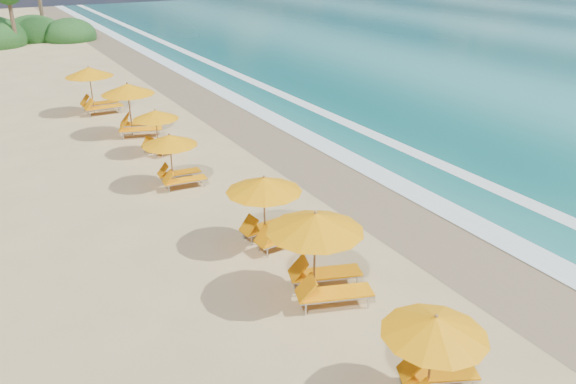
% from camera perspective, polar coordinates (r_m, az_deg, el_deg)
% --- Properties ---
extents(ground, '(160.00, 160.00, 0.00)m').
position_cam_1_polar(ground, '(19.39, 0.00, -3.25)').
color(ground, tan).
rests_on(ground, ground).
extents(wet_sand, '(4.00, 160.00, 0.01)m').
position_cam_1_polar(wet_sand, '(21.44, 9.36, -0.82)').
color(wet_sand, '#7E694B').
rests_on(wet_sand, ground).
extents(surf_foam, '(4.00, 160.00, 0.01)m').
position_cam_1_polar(surf_foam, '(23.11, 14.63, 0.61)').
color(surf_foam, white).
rests_on(surf_foam, ground).
extents(station_2, '(2.86, 2.84, 2.18)m').
position_cam_1_polar(station_2, '(12.26, 14.90, -15.30)').
color(station_2, olive).
rests_on(station_2, ground).
extents(station_3, '(3.29, 3.22, 2.58)m').
position_cam_1_polar(station_3, '(14.94, 3.43, -5.75)').
color(station_3, olive).
rests_on(station_3, ground).
extents(station_4, '(2.70, 2.53, 2.38)m').
position_cam_1_polar(station_4, '(17.61, -1.87, -1.36)').
color(station_4, olive).
rests_on(station_4, ground).
extents(station_5, '(2.44, 2.29, 2.16)m').
position_cam_1_polar(station_5, '(22.49, -11.18, 3.53)').
color(station_5, olive).
rests_on(station_5, ground).
extents(station_6, '(2.72, 2.70, 2.09)m').
position_cam_1_polar(station_6, '(26.26, -12.70, 6.23)').
color(station_6, olive).
rests_on(station_6, ground).
extents(station_7, '(3.33, 3.25, 2.63)m').
position_cam_1_polar(station_7, '(29.16, -15.14, 8.33)').
color(station_7, olive).
rests_on(station_7, ground).
extents(station_8, '(2.83, 2.61, 2.64)m').
position_cam_1_polar(station_8, '(33.73, -18.73, 9.93)').
color(station_8, olive).
rests_on(station_8, ground).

